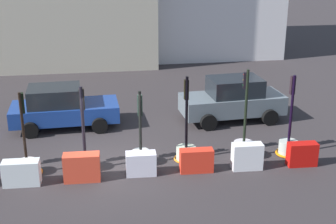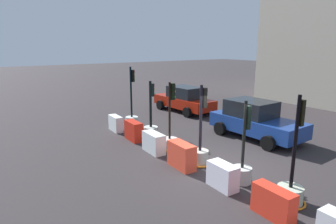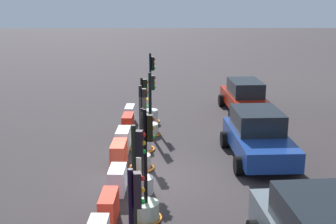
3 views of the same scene
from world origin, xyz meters
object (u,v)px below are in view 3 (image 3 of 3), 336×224
at_px(construction_barrier_1, 128,125).
at_px(traffic_light_3, 142,156).
at_px(traffic_light_0, 151,112).
at_px(traffic_light_2, 143,140).
at_px(construction_barrier_2, 123,139).
at_px(car_red_compact, 245,97).
at_px(construction_barrier_0, 130,114).
at_px(traffic_light_4, 143,177).
at_px(construction_barrier_3, 119,155).
at_px(traffic_light_5, 146,203).
at_px(construction_barrier_5, 109,208).
at_px(traffic_light_1, 150,124).
at_px(construction_barrier_4, 118,180).
at_px(car_blue_estate, 258,136).

bearing_deg(construction_barrier_1, traffic_light_3, 10.71).
xyz_separation_m(traffic_light_0, traffic_light_2, (3.80, -0.24, -0.09)).
relative_size(construction_barrier_2, car_red_compact, 0.25).
bearing_deg(traffic_light_0, traffic_light_3, -2.11).
height_order(traffic_light_3, construction_barrier_0, traffic_light_3).
xyz_separation_m(traffic_light_4, construction_barrier_2, (-3.80, -0.89, -0.09)).
height_order(traffic_light_3, construction_barrier_3, traffic_light_3).
height_order(traffic_light_5, construction_barrier_1, traffic_light_5).
height_order(traffic_light_3, construction_barrier_2, traffic_light_3).
bearing_deg(traffic_light_3, traffic_light_4, 3.89).
bearing_deg(construction_barrier_1, construction_barrier_2, -1.62).
xyz_separation_m(construction_barrier_2, construction_barrier_5, (5.55, 0.05, -0.01)).
relative_size(traffic_light_2, construction_barrier_3, 2.41).
relative_size(traffic_light_0, traffic_light_2, 1.13).
bearing_deg(construction_barrier_5, traffic_light_1, 172.82).
distance_m(construction_barrier_0, construction_barrier_4, 7.36).
height_order(construction_barrier_4, car_blue_estate, car_blue_estate).
xyz_separation_m(construction_barrier_0, construction_barrier_2, (3.63, -0.01, 0.02)).
height_order(traffic_light_1, construction_barrier_0, traffic_light_1).
relative_size(traffic_light_0, traffic_light_4, 1.21).
bearing_deg(construction_barrier_5, traffic_light_5, 99.49).
relative_size(traffic_light_2, traffic_light_3, 0.97).
bearing_deg(traffic_light_3, construction_barrier_3, -97.10).
bearing_deg(construction_barrier_5, construction_barrier_1, -179.99).
height_order(construction_barrier_5, car_red_compact, car_red_compact).
bearing_deg(car_blue_estate, traffic_light_4, -54.79).
bearing_deg(traffic_light_5, construction_barrier_4, -151.46).
relative_size(traffic_light_5, construction_barrier_0, 2.90).
xyz_separation_m(construction_barrier_3, car_blue_estate, (-0.86, 4.88, 0.39)).
bearing_deg(construction_barrier_5, construction_barrier_2, -179.46).
height_order(traffic_light_0, construction_barrier_1, traffic_light_0).
xyz_separation_m(traffic_light_0, car_red_compact, (-1.49, 4.55, 0.31)).
distance_m(traffic_light_5, construction_barrier_4, 1.89).
xyz_separation_m(traffic_light_2, construction_barrier_2, (-0.08, -0.73, 0.00)).
relative_size(traffic_light_4, traffic_light_5, 0.87).
distance_m(traffic_light_1, construction_barrier_0, 2.04).
relative_size(construction_barrier_0, construction_barrier_5, 0.93).
bearing_deg(construction_barrier_2, traffic_light_0, 165.39).
bearing_deg(traffic_light_2, car_red_compact, 137.82).
bearing_deg(traffic_light_1, traffic_light_2, -7.65).
distance_m(traffic_light_2, construction_barrier_0, 3.77).
bearing_deg(construction_barrier_5, car_blue_estate, 133.41).
bearing_deg(construction_barrier_0, traffic_light_3, 7.67).
xyz_separation_m(traffic_light_1, traffic_light_4, (5.64, -0.10, 0.05)).
bearing_deg(traffic_light_3, construction_barrier_2, -158.60).
distance_m(traffic_light_5, car_blue_estate, 5.86).
height_order(traffic_light_4, construction_barrier_4, traffic_light_4).
bearing_deg(traffic_light_3, construction_barrier_5, -11.12).
bearing_deg(traffic_light_2, car_blue_estate, 77.61).
relative_size(construction_barrier_1, construction_barrier_3, 0.94).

